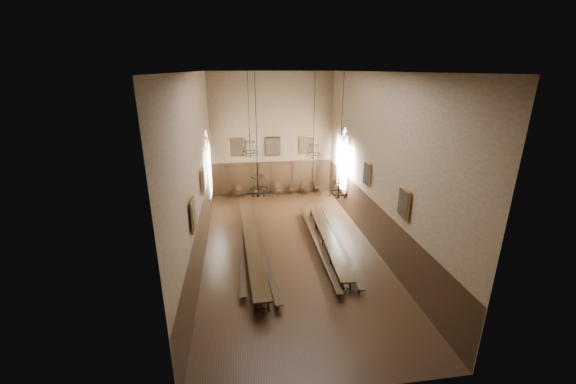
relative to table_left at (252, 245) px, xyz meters
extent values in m
cube|color=black|center=(2.04, 0.15, -0.43)|extent=(9.00, 18.00, 0.02)
cube|color=black|center=(2.04, 0.15, 8.59)|extent=(9.00, 18.00, 0.02)
cube|color=#79614A|center=(2.04, 9.16, 4.08)|extent=(9.00, 0.02, 9.00)
cube|color=#79614A|center=(2.04, -8.86, 4.08)|extent=(9.00, 0.02, 9.00)
cube|color=#79614A|center=(-2.47, 0.15, 4.08)|extent=(0.02, 18.00, 9.00)
cube|color=#79614A|center=(6.55, 0.15, 4.08)|extent=(0.02, 18.00, 9.00)
cube|color=black|center=(0.00, 0.00, 0.38)|extent=(1.13, 10.81, 0.08)
cube|color=black|center=(4.06, 0.21, 0.27)|extent=(1.11, 9.28, 0.06)
cube|color=black|center=(-0.58, 0.23, -0.03)|extent=(0.38, 9.21, 0.05)
cube|color=black|center=(0.51, -0.04, 0.02)|extent=(0.96, 10.30, 0.05)
cube|color=black|center=(3.46, 0.01, -0.01)|extent=(0.41, 9.56, 0.05)
cube|color=black|center=(4.67, 0.14, -0.02)|extent=(0.87, 9.49, 0.05)
cube|color=black|center=(-1.45, 8.61, 0.07)|extent=(0.58, 0.58, 0.05)
cube|color=black|center=(-1.45, 8.81, 0.34)|extent=(0.45, 0.18, 0.55)
cube|color=black|center=(-0.51, 8.69, 0.04)|extent=(0.52, 0.52, 0.05)
cube|color=black|center=(-0.51, 8.87, 0.29)|extent=(0.42, 0.15, 0.51)
cube|color=black|center=(0.63, 8.69, 0.00)|extent=(0.46, 0.46, 0.05)
cube|color=black|center=(0.63, 8.86, 0.23)|extent=(0.39, 0.11, 0.47)
cube|color=black|center=(1.45, 8.72, 0.00)|extent=(0.43, 0.43, 0.05)
cube|color=black|center=(1.45, 8.89, 0.24)|extent=(0.40, 0.07, 0.47)
cube|color=black|center=(2.44, 8.64, 0.01)|extent=(0.51, 0.51, 0.05)
cube|color=black|center=(2.44, 8.81, 0.26)|extent=(0.40, 0.17, 0.48)
cube|color=black|center=(3.50, 8.71, -0.01)|extent=(0.42, 0.42, 0.05)
cube|color=black|center=(3.50, 8.88, 0.21)|extent=(0.38, 0.07, 0.45)
cube|color=black|center=(4.45, 8.73, 0.07)|extent=(0.56, 0.56, 0.05)
cube|color=black|center=(4.45, 8.93, 0.34)|extent=(0.45, 0.16, 0.54)
cube|color=black|center=(5.48, 8.71, 0.04)|extent=(0.46, 0.46, 0.05)
cube|color=black|center=(5.48, 8.89, 0.30)|extent=(0.43, 0.07, 0.51)
cylinder|color=black|center=(0.19, 3.05, 6.97)|extent=(0.03, 0.03, 3.22)
torus|color=black|center=(0.19, 3.05, 4.28)|extent=(0.88, 0.88, 0.05)
torus|color=black|center=(0.19, 3.05, 4.84)|extent=(0.56, 0.56, 0.04)
cylinder|color=black|center=(0.19, 3.05, 4.74)|extent=(0.06, 0.06, 1.24)
cylinder|color=black|center=(3.72, 2.58, 6.86)|extent=(0.03, 0.03, 3.44)
torus|color=black|center=(3.72, 2.58, 4.16)|extent=(0.80, 0.80, 0.05)
torus|color=black|center=(3.72, 2.58, 4.67)|extent=(0.51, 0.51, 0.04)
cylinder|color=black|center=(3.72, 2.58, 4.58)|extent=(0.06, 0.06, 1.12)
cylinder|color=black|center=(0.31, -2.00, 6.74)|extent=(0.03, 0.03, 3.68)
torus|color=black|center=(0.31, -2.00, 3.73)|extent=(0.95, 0.95, 0.06)
torus|color=black|center=(0.31, -2.00, 4.34)|extent=(0.60, 0.60, 0.04)
cylinder|color=black|center=(0.31, -2.00, 4.23)|extent=(0.07, 0.07, 1.34)
cylinder|color=black|center=(3.86, -2.20, 6.53)|extent=(0.03, 0.03, 4.10)
torus|color=black|center=(3.86, -2.20, 3.49)|extent=(0.80, 0.80, 0.05)
torus|color=black|center=(3.86, -2.20, 4.01)|extent=(0.51, 0.51, 0.04)
cylinder|color=black|center=(3.86, -2.20, 3.92)|extent=(0.06, 0.06, 1.13)
cube|color=#B97B2C|center=(-0.56, 9.03, 3.28)|extent=(1.10, 0.12, 1.40)
cube|color=black|center=(-0.56, 9.03, 3.28)|extent=(0.98, 0.02, 1.28)
cube|color=#B97B2C|center=(2.04, 9.03, 3.28)|extent=(1.10, 0.12, 1.40)
cube|color=black|center=(2.04, 9.03, 3.28)|extent=(0.98, 0.02, 1.28)
cube|color=#B97B2C|center=(4.64, 9.03, 3.28)|extent=(1.10, 0.12, 1.40)
cube|color=black|center=(4.64, 9.03, 3.28)|extent=(0.98, 0.02, 1.28)
cube|color=#B97B2C|center=(-2.34, 1.15, 3.28)|extent=(0.12, 1.00, 1.30)
cube|color=black|center=(-2.34, 1.15, 3.28)|extent=(0.02, 0.88, 1.18)
cube|color=#B97B2C|center=(-2.34, -3.35, 3.28)|extent=(0.12, 1.00, 1.30)
cube|color=black|center=(-2.34, -3.35, 3.28)|extent=(0.02, 0.88, 1.18)
cube|color=#B97B2C|center=(6.42, 1.15, 3.28)|extent=(0.12, 1.00, 1.30)
cube|color=black|center=(6.42, 1.15, 3.28)|extent=(0.02, 0.88, 1.18)
cube|color=#B97B2C|center=(6.42, -3.35, 3.28)|extent=(0.12, 1.00, 1.30)
cube|color=black|center=(6.42, -3.35, 3.28)|extent=(0.02, 0.88, 1.18)
camera|label=1|loc=(-0.46, -16.53, 8.70)|focal=22.00mm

